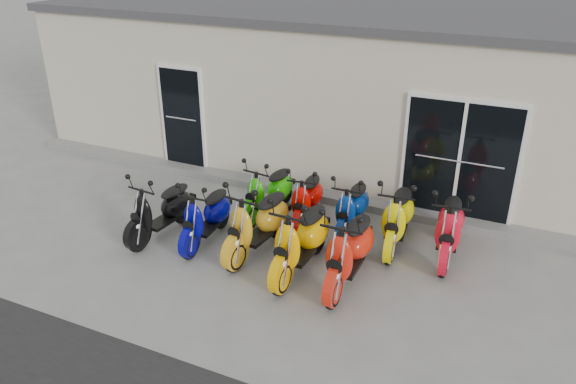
% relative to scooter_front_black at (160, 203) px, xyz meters
% --- Properties ---
extents(ground, '(80.00, 80.00, 0.00)m').
position_rel_scooter_front_black_xyz_m(ground, '(1.90, 0.50, -0.64)').
color(ground, gray).
rests_on(ground, ground).
extents(building, '(14.00, 6.00, 3.20)m').
position_rel_scooter_front_black_xyz_m(building, '(1.90, 5.70, 0.96)').
color(building, beige).
rests_on(building, ground).
extents(roof_cap, '(14.20, 6.20, 0.16)m').
position_rel_scooter_front_black_xyz_m(roof_cap, '(1.90, 5.70, 2.64)').
color(roof_cap, '#3F3F42').
rests_on(roof_cap, building).
extents(front_step, '(14.00, 0.40, 0.15)m').
position_rel_scooter_front_black_xyz_m(front_step, '(1.90, 2.52, -0.57)').
color(front_step, gray).
rests_on(front_step, ground).
extents(door_left, '(1.07, 0.08, 2.22)m').
position_rel_scooter_front_black_xyz_m(door_left, '(-1.30, 2.67, 0.62)').
color(door_left, black).
rests_on(door_left, front_step).
extents(door_right, '(2.02, 0.08, 2.22)m').
position_rel_scooter_front_black_xyz_m(door_right, '(4.50, 2.67, 0.62)').
color(door_right, black).
rests_on(door_right, front_step).
extents(scooter_front_black, '(0.82, 1.80, 1.29)m').
position_rel_scooter_front_black_xyz_m(scooter_front_black, '(0.00, 0.00, 0.00)').
color(scooter_front_black, black).
rests_on(scooter_front_black, ground).
extents(scooter_front_blue, '(0.70, 1.72, 1.25)m').
position_rel_scooter_front_black_xyz_m(scooter_front_blue, '(0.82, 0.15, -0.02)').
color(scooter_front_blue, '#04047E').
rests_on(scooter_front_blue, ground).
extents(scooter_front_orange_a, '(0.91, 1.97, 1.41)m').
position_rel_scooter_front_black_xyz_m(scooter_front_orange_a, '(1.77, 0.20, 0.06)').
color(scooter_front_orange_a, gold).
rests_on(scooter_front_orange_a, ground).
extents(scooter_front_orange_b, '(0.79, 1.98, 1.44)m').
position_rel_scooter_front_black_xyz_m(scooter_front_orange_b, '(2.64, -0.03, 0.08)').
color(scooter_front_orange_b, '#FFB100').
rests_on(scooter_front_orange_b, ground).
extents(scooter_front_red, '(0.71, 1.94, 1.43)m').
position_rel_scooter_front_black_xyz_m(scooter_front_red, '(3.41, -0.02, 0.07)').
color(scooter_front_red, red).
rests_on(scooter_front_red, ground).
extents(scooter_back_green, '(0.84, 1.76, 1.25)m').
position_rel_scooter_front_black_xyz_m(scooter_back_green, '(1.35, 1.45, -0.02)').
color(scooter_back_green, '#22B708').
rests_on(scooter_back_green, ground).
extents(scooter_back_red, '(0.82, 1.72, 1.22)m').
position_rel_scooter_front_black_xyz_m(scooter_back_red, '(2.11, 1.47, -0.03)').
color(scooter_back_red, '#D00600').
rests_on(scooter_back_red, ground).
extents(scooter_back_blue, '(0.67, 1.68, 1.23)m').
position_rel_scooter_front_black_xyz_m(scooter_back_blue, '(2.96, 1.47, -0.03)').
color(scooter_back_blue, navy).
rests_on(scooter_back_blue, ground).
extents(scooter_back_yellow, '(0.82, 1.89, 1.36)m').
position_rel_scooter_front_black_xyz_m(scooter_back_yellow, '(3.79, 1.38, 0.03)').
color(scooter_back_yellow, '#EDE200').
rests_on(scooter_back_yellow, ground).
extents(scooter_back_extra, '(0.82, 1.89, 1.36)m').
position_rel_scooter_front_black_xyz_m(scooter_back_extra, '(4.64, 1.38, 0.03)').
color(scooter_back_extra, red).
rests_on(scooter_back_extra, ground).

